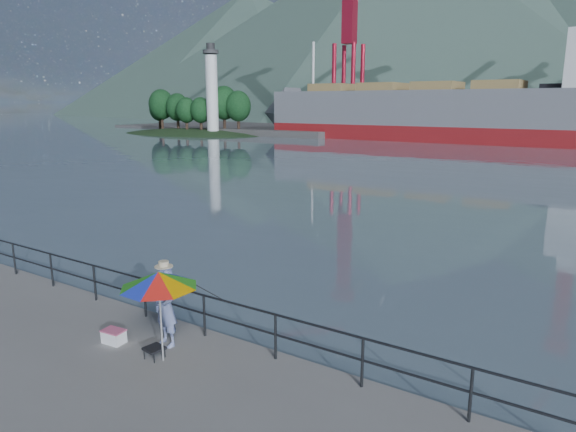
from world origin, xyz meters
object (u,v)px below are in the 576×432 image
object	(u,v)px
cooler_bag	(114,337)
fisherman	(166,307)
beach_umbrella	(159,280)
bulk_carrier	(470,111)

from	to	relation	value
cooler_bag	fisherman	bearing A→B (deg)	23.74
beach_umbrella	cooler_bag	distance (m)	2.26
beach_umbrella	bulk_carrier	distance (m)	70.11
beach_umbrella	cooler_bag	xyz separation A→B (m)	(-1.54, -0.03, -1.66)
bulk_carrier	cooler_bag	bearing A→B (deg)	-81.90
beach_umbrella	cooler_bag	size ratio (longest dim) A/B	4.31
beach_umbrella	cooler_bag	bearing A→B (deg)	-178.94
fisherman	bulk_carrier	size ratio (longest dim) A/B	0.03
fisherman	cooler_bag	bearing A→B (deg)	-141.61
fisherman	bulk_carrier	distance (m)	69.49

